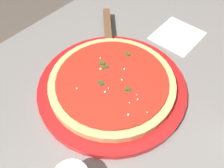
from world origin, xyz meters
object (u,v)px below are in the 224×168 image
Objects in this scene: serving_plate at (112,88)px; napkin_folded_right at (177,36)px; pizza_server at (108,36)px; pizza at (112,83)px.

napkin_folded_right is at bearing -2.49° from serving_plate.
pizza_server is 1.54× the size of napkin_folded_right.
pizza is 1.47× the size of pizza_server.
napkin_folded_right is at bearing -41.64° from pizza_server.
pizza reaches higher than napkin_folded_right.
pizza reaches higher than pizza_server.
pizza_server is (0.11, 0.11, -0.00)m from pizza.
pizza is 2.25× the size of napkin_folded_right.
pizza is 0.25m from napkin_folded_right.
serving_plate is 0.25m from napkin_folded_right.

